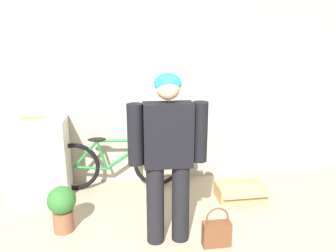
{
  "coord_description": "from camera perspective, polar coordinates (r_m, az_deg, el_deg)",
  "views": [
    {
      "loc": [
        -0.35,
        -1.56,
        1.84
      ],
      "look_at": [
        0.03,
        1.08,
        1.1
      ],
      "focal_mm": 35.0,
      "sensor_mm": 36.0,
      "label": 1
    }
  ],
  "objects": [
    {
      "name": "cardboard_box",
      "position": [
        4.0,
        12.47,
        -10.97
      ],
      "size": [
        0.56,
        0.36,
        0.23
      ],
      "color": "tan",
      "rests_on": "ground_plane"
    },
    {
      "name": "side_shelf",
      "position": [
        4.13,
        -21.88,
        -5.18
      ],
      "size": [
        0.71,
        0.44,
        0.92
      ],
      "color": "beige",
      "rests_on": "ground_plane"
    },
    {
      "name": "banana",
      "position": [
        4.04,
        -22.58,
        1.43
      ],
      "size": [
        0.29,
        0.08,
        0.04
      ],
      "color": "#EAD64C",
      "rests_on": "side_shelf"
    },
    {
      "name": "wall_back",
      "position": [
        4.09,
        -3.33,
        7.84
      ],
      "size": [
        8.0,
        0.07,
        2.6
      ],
      "color": "#B7AD99",
      "rests_on": "ground_plane"
    },
    {
      "name": "bicycle",
      "position": [
        4.1,
        -8.94,
        -6.43
      ],
      "size": [
        1.62,
        0.46,
        0.68
      ],
      "rotation": [
        0.0,
        0.0,
        -0.02
      ],
      "color": "black",
      "rests_on": "ground_plane"
    },
    {
      "name": "person",
      "position": [
        2.84,
        -0.0,
        -4.38
      ],
      "size": [
        0.69,
        0.22,
        1.55
      ],
      "rotation": [
        0.0,
        0.0,
        -0.01
      ],
      "color": "black",
      "rests_on": "ground_plane"
    },
    {
      "name": "potted_plant",
      "position": [
        3.39,
        -17.95,
        -13.12
      ],
      "size": [
        0.27,
        0.27,
        0.46
      ],
      "color": "brown",
      "rests_on": "ground_plane"
    },
    {
      "name": "handbag",
      "position": [
        3.13,
        8.47,
        -17.86
      ],
      "size": [
        0.26,
        0.11,
        0.38
      ],
      "color": "brown",
      "rests_on": "ground_plane"
    }
  ]
}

